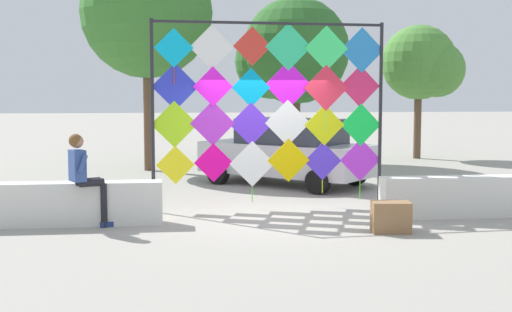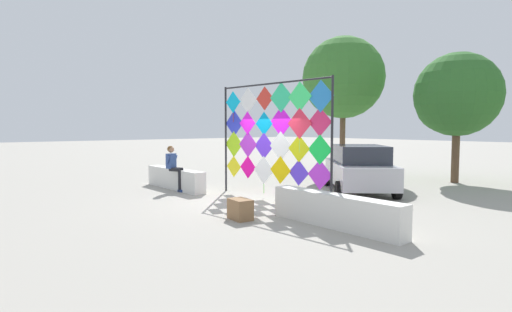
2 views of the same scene
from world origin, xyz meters
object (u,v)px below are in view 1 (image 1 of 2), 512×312
Objects in this scene: kite_display_rack at (272,100)px; tree_broadleaf at (148,10)px; tree_far_right at (289,54)px; seated_vendor at (85,172)px; parked_car at (288,151)px; tree_palm_like at (425,66)px; cardboard_box_large at (391,217)px.

tree_broadleaf reaches higher than kite_display_rack.
tree_far_right reaches higher than kite_display_rack.
seated_vendor is 6.44m from parked_car.
parked_car is (4.20, 4.88, -0.12)m from seated_vendor.
seated_vendor is 0.35× the size of tree_palm_like.
kite_display_rack is 3.61m from parked_car.
tree_broadleaf is (-2.61, 6.79, 2.47)m from kite_display_rack.
parked_car is 0.67× the size of tree_broadleaf.
parked_car reaches higher than seated_vendor.
tree_far_right is (0.85, 5.11, 2.64)m from parked_car.
parked_car is at bearing 49.27° from seated_vendor.
tree_far_right reaches higher than seated_vendor.
kite_display_rack is at bearing -104.51° from parked_car.
parked_car is 5.81m from tree_far_right.
seated_vendor is 2.58× the size of cardboard_box_large.
seated_vendor is 0.25× the size of tree_broadleaf.
cardboard_box_large is (0.77, -5.77, -0.57)m from parked_car.
tree_broadleaf is at bearing -165.13° from tree_palm_like.
parked_car reaches higher than cardboard_box_large.
tree_broadleaf is at bearing -159.88° from tree_far_right.
cardboard_box_large is at bearing -90.46° from tree_far_right.
tree_palm_like is (5.63, 5.94, 2.30)m from parked_car.
seated_vendor is at bearing -154.22° from kite_display_rack.
tree_broadleaf reaches higher than tree_far_right.
parked_car is 8.50m from tree_palm_like.
tree_far_right is at bearing 89.54° from cardboard_box_large.
tree_palm_like is at bearing 46.55° from parked_car.
kite_display_rack is 2.88× the size of seated_vendor.
seated_vendor is 9.20m from tree_broadleaf.
kite_display_rack reaches higher than seated_vendor.
tree_palm_like is (4.86, 11.71, 2.87)m from cardboard_box_large.
cardboard_box_large is 0.14× the size of tree_palm_like.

